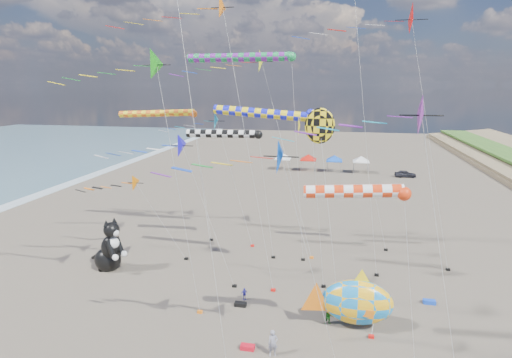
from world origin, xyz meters
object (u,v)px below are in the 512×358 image
at_px(person_adult, 273,343).
at_px(child_green, 329,317).
at_px(fish_inflatable, 356,302).
at_px(cat_inflatable, 109,244).
at_px(parked_car, 405,174).
at_px(child_blue, 244,294).

height_order(person_adult, child_green, person_adult).
relative_size(fish_inflatable, child_green, 5.55).
height_order(cat_inflatable, child_green, cat_inflatable).
height_order(fish_inflatable, person_adult, fish_inflatable).
height_order(cat_inflatable, parked_car, cat_inflatable).
xyz_separation_m(fish_inflatable, parked_car, (10.60, 49.62, -1.31)).
xyz_separation_m(cat_inflatable, person_adult, (16.41, -8.77, -1.65)).
bearing_deg(fish_inflatable, person_adult, -141.41).
bearing_deg(child_blue, person_adult, -98.11).
height_order(cat_inflatable, fish_inflatable, cat_inflatable).
height_order(cat_inflatable, person_adult, cat_inflatable).
bearing_deg(parked_car, child_green, 161.87).
bearing_deg(parked_car, child_blue, 154.16).
relative_size(cat_inflatable, child_blue, 5.06).
height_order(cat_inflatable, child_blue, cat_inflatable).
bearing_deg(fish_inflatable, child_blue, 166.33).
distance_m(cat_inflatable, person_adult, 18.67).
relative_size(fish_inflatable, person_adult, 3.81).
xyz_separation_m(child_blue, parked_car, (18.95, 47.59, 0.14)).
distance_m(fish_inflatable, person_adult, 6.60).
bearing_deg(person_adult, parked_car, 54.05).
xyz_separation_m(cat_inflatable, fish_inflatable, (21.49, -4.71, -0.55)).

